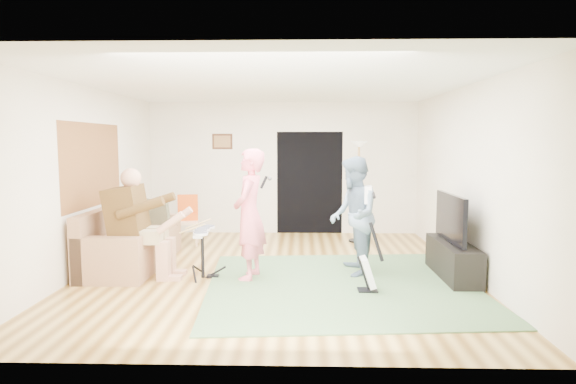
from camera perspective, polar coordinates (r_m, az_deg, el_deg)
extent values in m
plane|color=brown|center=(7.17, -1.49, -9.35)|extent=(6.00, 6.00, 0.00)
plane|color=white|center=(6.96, -1.55, 12.60)|extent=(6.00, 6.00, 0.00)
plane|color=#955C2E|center=(7.77, -22.13, 2.98)|extent=(0.00, 2.05, 2.05)
plane|color=black|center=(9.93, 2.58, 1.09)|extent=(2.10, 0.00, 2.10)
cube|color=#3F2314|center=(10.03, -7.79, 5.95)|extent=(0.42, 0.03, 0.32)
cube|color=#46683F|center=(6.52, 6.29, -10.89)|extent=(3.72, 3.55, 0.02)
cube|color=#9E714F|center=(7.82, -17.80, -6.65)|extent=(0.91, 1.81, 0.45)
cube|color=#9E714F|center=(7.91, -20.49, -4.91)|extent=(0.17, 2.24, 0.91)
cube|color=#9E714F|center=(8.75, -15.62, -4.62)|extent=(0.91, 0.21, 0.64)
cube|color=#9E714F|center=(6.88, -20.63, -7.66)|extent=(0.91, 0.21, 0.64)
cube|color=#533817|center=(7.05, -18.57, -2.27)|extent=(0.43, 0.56, 0.71)
sphere|color=tan|center=(6.97, -18.12, 1.57)|extent=(0.28, 0.28, 0.28)
cylinder|color=black|center=(6.87, -10.09, -7.27)|extent=(0.04, 0.04, 0.63)
cube|color=silver|center=(6.81, -10.13, -4.79)|extent=(0.12, 0.63, 0.04)
imported|color=#F2697C|center=(6.63, -4.58, -2.67)|extent=(0.53, 0.72, 1.80)
imported|color=slate|center=(6.91, 7.77, -2.81)|extent=(0.67, 0.84, 1.69)
cube|color=black|center=(6.30, 9.40, -11.45)|extent=(0.25, 0.20, 0.03)
cube|color=silver|center=(6.24, 9.43, -9.35)|extent=(0.19, 0.29, 0.38)
cylinder|color=black|center=(6.16, 10.43, -5.83)|extent=(0.20, 0.04, 0.50)
cylinder|color=black|center=(9.32, 8.25, -5.73)|extent=(0.34, 0.34, 0.03)
cylinder|color=#B5854D|center=(9.18, 8.33, -0.17)|extent=(0.04, 0.04, 1.80)
cone|color=white|center=(9.12, 8.42, 5.60)|extent=(0.30, 0.30, 0.12)
cube|color=beige|center=(9.03, -11.82, -3.58)|extent=(0.45, 0.45, 0.04)
cube|color=#DE5717|center=(9.16, -11.61, -1.51)|extent=(0.38, 0.13, 0.39)
cube|color=black|center=(7.17, 18.94, -7.62)|extent=(0.40, 1.40, 0.50)
cube|color=black|center=(7.04, 18.72, -2.88)|extent=(0.06, 1.21, 0.65)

